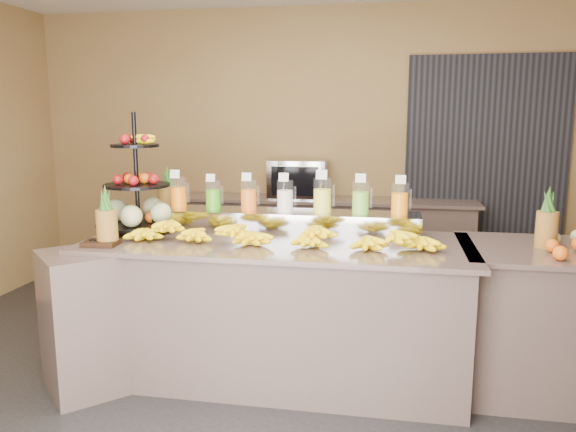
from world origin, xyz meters
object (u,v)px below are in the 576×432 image
(pitcher_tray, at_px, (285,222))
(fruit_stand, at_px, (143,201))
(banana_heap, at_px, (280,232))
(oven_warmer, at_px, (298,179))
(condiment_caddy, at_px, (101,243))

(pitcher_tray, xyz_separation_m, fruit_stand, (-1.00, -0.12, 0.14))
(pitcher_tray, height_order, banana_heap, banana_heap)
(pitcher_tray, height_order, oven_warmer, oven_warmer)
(pitcher_tray, bearing_deg, banana_heap, -84.82)
(fruit_stand, xyz_separation_m, condiment_caddy, (-0.06, -0.49, -0.20))
(pitcher_tray, relative_size, oven_warmer, 3.29)
(banana_heap, distance_m, condiment_caddy, 1.13)
(pitcher_tray, distance_m, banana_heap, 0.36)
(fruit_stand, distance_m, condiment_caddy, 0.54)
(pitcher_tray, distance_m, condiment_caddy, 1.23)
(pitcher_tray, bearing_deg, condiment_caddy, -149.99)
(fruit_stand, height_order, condiment_caddy, fruit_stand)
(banana_heap, xyz_separation_m, condiment_caddy, (-1.09, -0.26, -0.06))
(fruit_stand, xyz_separation_m, oven_warmer, (0.82, 1.79, -0.03))
(condiment_caddy, distance_m, oven_warmer, 2.45)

